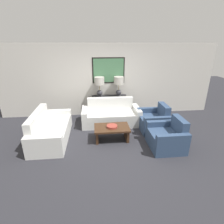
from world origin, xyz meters
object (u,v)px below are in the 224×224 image
Objects in this scene: coffee_table at (112,131)px; armchair_near_back_wall at (154,121)px; table_lamp_left at (99,84)px; decorative_bowl at (112,126)px; table_lamp_right at (119,83)px; couch_by_side at (50,130)px; console_table at (109,106)px; armchair_near_camera at (167,137)px; couch_by_back_wall at (111,116)px.

armchair_near_back_wall is (1.42, 0.54, -0.00)m from coffee_table.
table_lamp_left reaches higher than decorative_bowl.
table_lamp_left is 2.32m from armchair_near_back_wall.
table_lamp_left is 0.75× the size of armchair_near_back_wall.
table_lamp_right is 0.75× the size of armchair_near_back_wall.
couch_by_side is at bearing 173.09° from coffee_table.
armchair_near_camera reaches higher than console_table.
couch_by_side is at bearing -174.16° from armchair_near_back_wall.
couch_by_back_wall is 2.14m from armchair_near_camera.
armchair_near_camera is at bearing -13.31° from couch_by_side.
console_table reaches higher than decorative_bowl.
couch_by_back_wall reaches higher than decorative_bowl.
armchair_near_camera is at bearing -51.23° from couch_by_back_wall.
console_table is 0.94m from table_lamp_left.
couch_by_side reaches higher than coffee_table.
armchair_near_back_wall is (1.34, -0.58, 0.00)m from couch_by_back_wall.
couch_by_back_wall is 1.00× the size of couch_by_side.
armchair_near_back_wall is at bearing 5.84° from couch_by_side.
armchair_near_camera is at bearing -54.16° from table_lamp_left.
armchair_near_back_wall and armchair_near_camera have the same top height.
table_lamp_left is 0.70m from table_lamp_right.
couch_by_side is (-1.50, -1.58, -0.98)m from table_lamp_left.
table_lamp_right is 0.36× the size of couch_by_side.
couch_by_back_wall is 1.98× the size of coffee_table.
table_lamp_right is at bearing 0.00° from console_table.
table_lamp_right is 1.24m from couch_by_back_wall.
table_lamp_right is 0.72× the size of coffee_table.
decorative_bowl reaches higher than coffee_table.
coffee_table is (0.26, -1.80, -0.98)m from table_lamp_left.
console_table is at bearing 136.76° from armchair_near_back_wall.
console_table is 2.44m from couch_by_side.
armchair_near_camera reaches higher than decorative_bowl.
armchair_near_back_wall reaches higher than coffee_table.
coffee_table is at bearing -6.91° from couch_by_side.
couch_by_back_wall reaches higher than console_table.
couch_by_side reaches higher than armchair_near_back_wall.
console_table is 0.68m from couch_by_back_wall.
coffee_table is 3.20× the size of decorative_bowl.
table_lamp_left and table_lamp_right have the same top height.
table_lamp_left is 2.01m from decorative_bowl.
console_table is 1.82m from decorative_bowl.
coffee_table is 1.52m from armchair_near_camera.
table_lamp_left reaches higher than console_table.
table_lamp_right is 2.09m from coffee_table.
table_lamp_right is 2.72m from armchair_near_camera.
table_lamp_right is at bearing 128.09° from armchair_near_back_wall.
table_lamp_left is 2.39m from couch_by_side.
coffee_table is at bearing -94.40° from couch_by_back_wall.
couch_by_back_wall reaches higher than armchair_near_camera.
console_table is 1.36× the size of armchair_near_back_wall.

